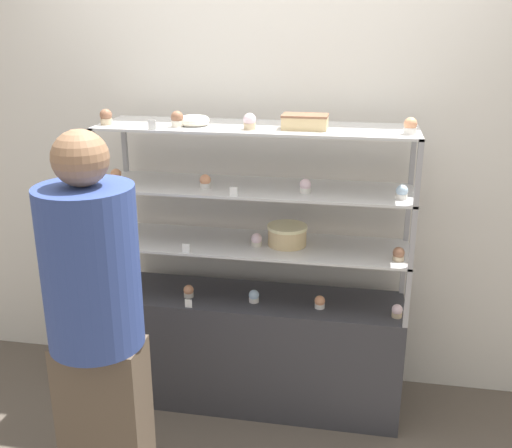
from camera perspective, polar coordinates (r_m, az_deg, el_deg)
name	(u,v)px	position (r m, az deg, el deg)	size (l,w,h in m)	color
ground_plane	(256,398)	(3.46, 0.00, -16.26)	(20.00, 20.00, 0.00)	brown
back_wall	(268,155)	(3.25, 1.11, 6.59)	(8.00, 0.05, 2.60)	silver
display_base	(256,349)	(3.29, 0.00, -11.83)	(1.52, 0.40, 0.62)	#333338
display_riser_lower	(256,247)	(3.03, 0.00, -2.19)	(1.52, 0.40, 0.30)	#99999E
display_riser_middle	(256,190)	(2.94, 0.00, 3.23)	(1.52, 0.40, 0.30)	#99999E
display_riser_upper	(256,130)	(2.87, 0.00, 8.96)	(1.52, 0.40, 0.30)	#99999E
layer_cake_centerpiece	(287,235)	(3.00, 2.99, -1.06)	(0.20, 0.20, 0.10)	#DBBC84
sheet_cake_frosted	(305,122)	(2.79, 4.69, 9.69)	(0.21, 0.13, 0.07)	#DBBC84
cupcake_0	(121,288)	(3.25, -12.72, -5.97)	(0.05, 0.05, 0.07)	white
cupcake_1	(189,291)	(3.15, -6.44, -6.39)	(0.05, 0.05, 0.07)	beige
cupcake_2	(254,296)	(3.08, -0.16, -6.90)	(0.05, 0.05, 0.07)	white
cupcake_3	(320,302)	(3.03, 6.09, -7.42)	(0.05, 0.05, 0.07)	white
cupcake_4	(397,311)	(3.01, 13.29, -8.07)	(0.05, 0.05, 0.07)	#CCB28C
price_tag_0	(188,304)	(3.04, -6.45, -7.54)	(0.04, 0.00, 0.04)	white
cupcake_5	(119,232)	(3.18, -12.94, -0.73)	(0.06, 0.06, 0.07)	white
cupcake_6	(257,240)	(2.98, 0.05, -1.54)	(0.06, 0.06, 0.07)	beige
cupcake_7	(399,254)	(2.88, 13.42, -2.81)	(0.06, 0.06, 0.07)	#CCB28C
price_tag_1	(186,248)	(2.92, -6.70, -2.30)	(0.04, 0.00, 0.04)	white
cupcake_8	(116,176)	(3.10, -13.19, 4.52)	(0.05, 0.05, 0.07)	beige
cupcake_9	(205,181)	(2.92, -4.86, 4.06)	(0.05, 0.05, 0.07)	white
cupcake_10	(305,186)	(2.83, 4.72, 3.62)	(0.05, 0.05, 0.07)	white
cupcake_11	(402,192)	(2.80, 13.72, 2.95)	(0.05, 0.05, 0.07)	white
price_tag_2	(234,192)	(2.77, -2.15, 3.11)	(0.04, 0.00, 0.04)	white
cupcake_12	(106,117)	(2.99, -14.09, 9.85)	(0.06, 0.06, 0.07)	#CCB28C
cupcake_13	(177,119)	(2.87, -7.52, 9.88)	(0.06, 0.06, 0.07)	beige
cupcake_14	(250,122)	(2.77, -0.61, 9.73)	(0.06, 0.06, 0.07)	#CCB28C
cupcake_15	(410,126)	(2.73, 14.49, 9.02)	(0.06, 0.06, 0.07)	white
price_tag_3	(152,125)	(2.81, -9.87, 9.29)	(0.04, 0.00, 0.04)	white
donut_glazed	(194,121)	(2.91, -5.97, 9.76)	(0.15, 0.15, 0.04)	#EFE5CC
customer_figure	(96,318)	(2.49, -15.03, -8.60)	(0.38, 0.38, 1.62)	brown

